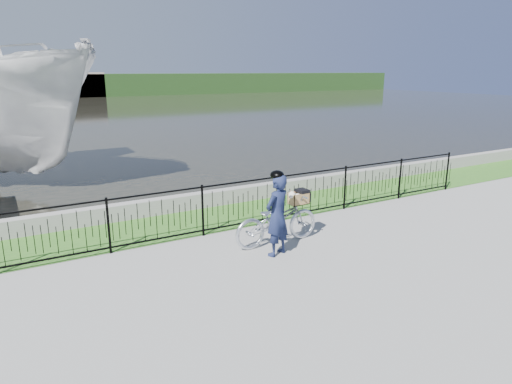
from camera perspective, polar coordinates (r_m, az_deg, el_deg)
ground at (r=9.27m, az=3.16°, el=-7.37°), size 120.00×120.00×0.00m
grass_strip at (r=11.40m, az=-3.98°, el=-3.03°), size 60.00×2.00×0.01m
water at (r=40.59m, az=-23.45°, el=8.82°), size 120.00×120.00×0.00m
quay_wall at (r=12.21m, az=-6.06°, el=-0.88°), size 60.00×0.30×0.40m
fence at (r=10.37m, az=-1.61°, el=-1.52°), size 14.00×0.06×1.15m
far_treeline at (r=67.36m, az=-26.51°, el=11.77°), size 120.00×6.00×3.00m
far_building_right at (r=66.56m, az=-21.18°, el=12.38°), size 6.00×3.00×3.20m
bicycle_rig at (r=9.48m, az=2.67°, el=-3.50°), size 1.94×0.68×1.11m
cyclist at (r=8.81m, az=2.65°, el=-2.77°), size 0.69×0.56×1.69m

